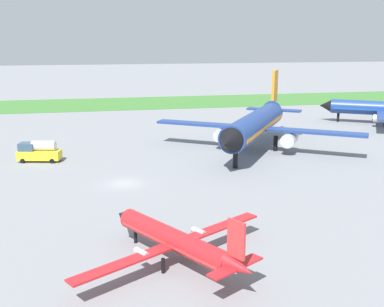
# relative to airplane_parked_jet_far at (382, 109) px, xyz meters

# --- Properties ---
(ground_plane) EXTENTS (600.00, 600.00, 0.00)m
(ground_plane) POSITION_rel_airplane_parked_jet_far_xyz_m (-59.38, -33.18, -3.51)
(ground_plane) COLOR gray
(grass_taxiway_strip) EXTENTS (360.00, 28.00, 0.08)m
(grass_taxiway_strip) POSITION_rel_airplane_parked_jet_far_xyz_m (-59.38, 46.29, -3.47)
(grass_taxiway_strip) COLOR #3D7533
(grass_taxiway_strip) RESTS_ON ground_plane
(airplane_parked_jet_far) EXTENTS (24.43, 24.41, 9.75)m
(airplane_parked_jet_far) POSITION_rel_airplane_parked_jet_far_xyz_m (0.00, 0.00, 0.00)
(airplane_parked_jet_far) COLOR navy
(airplane_parked_jet_far) RESTS_ON ground_plane
(airplane_midfield_jet) EXTENTS (31.48, 31.55, 12.74)m
(airplane_midfield_jet) POSITION_rel_airplane_parked_jet_far_xyz_m (-36.08, -18.80, 1.08)
(airplane_midfield_jet) COLOR navy
(airplane_midfield_jet) RESTS_ON ground_plane
(airplane_foreground_turboprop) EXTENTS (17.68, 15.42, 5.94)m
(airplane_foreground_turboprop) POSITION_rel_airplane_parked_jet_far_xyz_m (-56.55, -57.05, -1.34)
(airplane_foreground_turboprop) COLOR red
(airplane_foreground_turboprop) RESTS_ON ground_plane
(fuel_truck_near_gate) EXTENTS (6.87, 3.77, 3.29)m
(fuel_truck_near_gate) POSITION_rel_airplane_parked_jet_far_xyz_m (-71.53, -18.74, -1.93)
(fuel_truck_near_gate) COLOR yellow
(fuel_truck_near_gate) RESTS_ON ground_plane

